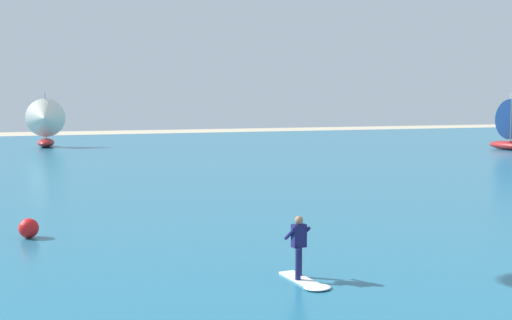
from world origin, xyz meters
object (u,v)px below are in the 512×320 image
at_px(marker_buoy, 29,228).
at_px(sailboat_mid_right, 504,123).
at_px(sailboat_far_left, 45,122).
at_px(kitesurfer, 302,258).

bearing_deg(marker_buoy, sailboat_mid_right, 30.28).
distance_m(sailboat_far_left, sailboat_mid_right, 45.75).
bearing_deg(kitesurfer, marker_buoy, 128.25).
relative_size(kitesurfer, marker_buoy, 2.95).
relative_size(sailboat_far_left, sailboat_mid_right, 1.01).
bearing_deg(sailboat_far_left, marker_buoy, -93.79).
xyz_separation_m(sailboat_mid_right, marker_buoy, (-44.50, -25.98, -2.20)).
height_order(kitesurfer, marker_buoy, kitesurfer).
bearing_deg(sailboat_far_left, sailboat_mid_right, -24.90).
xyz_separation_m(kitesurfer, sailboat_mid_right, (38.11, 34.07, 1.93)).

